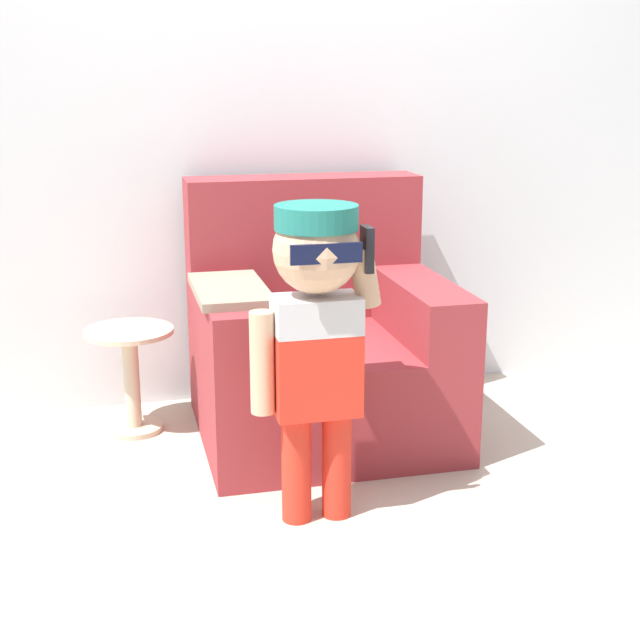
{
  "coord_description": "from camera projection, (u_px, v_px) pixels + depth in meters",
  "views": [
    {
      "loc": [
        -0.72,
        -2.77,
        1.32
      ],
      "look_at": [
        -0.06,
        -0.06,
        0.54
      ],
      "focal_mm": 50.0,
      "sensor_mm": 36.0,
      "label": 1
    }
  ],
  "objects": [
    {
      "name": "person_child",
      "position": [
        316.0,
        315.0,
        2.56
      ],
      "size": [
        0.39,
        0.29,
        0.96
      ],
      "color": "red",
      "rests_on": "ground_plane"
    },
    {
      "name": "side_table",
      "position": [
        131.0,
        369.0,
        3.33
      ],
      "size": [
        0.33,
        0.33,
        0.4
      ],
      "color": "beige",
      "rests_on": "ground_plane"
    },
    {
      "name": "armchair",
      "position": [
        318.0,
        344.0,
        3.33
      ],
      "size": [
        0.92,
        0.85,
        0.93
      ],
      "color": "maroon",
      "rests_on": "ground_plane"
    },
    {
      "name": "wall_back",
      "position": [
        284.0,
        77.0,
        3.49
      ],
      "size": [
        10.0,
        0.05,
        2.6
      ],
      "color": "silver",
      "rests_on": "ground_plane"
    },
    {
      "name": "ground_plane",
      "position": [
        332.0,
        462.0,
        3.11
      ],
      "size": [
        10.0,
        10.0,
        0.0
      ],
      "primitive_type": "plane",
      "color": "#BCB29E"
    }
  ]
}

